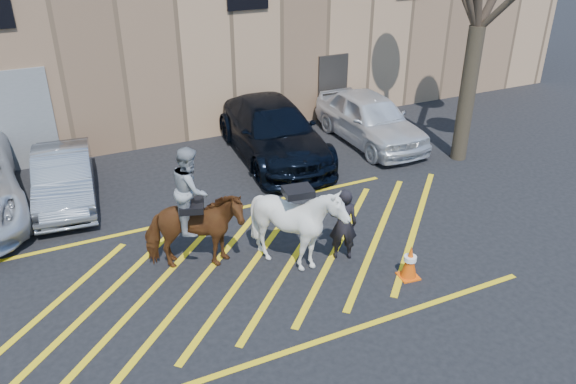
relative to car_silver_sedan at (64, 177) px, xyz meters
name	(u,v)px	position (x,y,z in m)	size (l,w,h in m)	color
ground	(243,262)	(3.01, -4.44, -0.64)	(90.00, 90.00, 0.00)	black
car_silver_sedan	(64,177)	(0.00, 0.00, 0.00)	(1.36, 3.89, 1.28)	gray
car_blue_suv	(273,130)	(5.83, 0.38, 0.16)	(2.23, 5.49, 1.59)	black
car_white_suv	(370,118)	(8.98, 0.10, 0.13)	(1.82, 4.52, 1.54)	white
handler	(343,224)	(4.96, -5.16, 0.16)	(0.58, 0.38, 1.60)	black
warehouse	(116,0)	(2.99, 7.55, 3.01)	(32.42, 10.20, 7.30)	tan
hatching_zone	(249,269)	(3.01, -4.74, -0.63)	(12.60, 5.12, 0.01)	yellow
mounted_bay	(193,222)	(2.08, -4.21, 0.43)	(2.20, 1.50, 2.66)	brown
saddled_white	(298,225)	(3.97, -5.04, 0.33)	(1.77, 1.94, 1.93)	silver
traffic_cone	(410,262)	(5.81, -6.36, -0.28)	(0.42, 0.42, 0.73)	#FF590A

